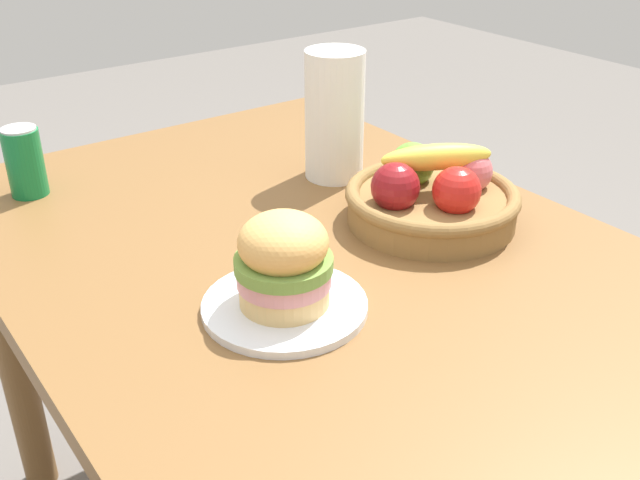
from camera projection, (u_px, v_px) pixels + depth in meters
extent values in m
cube|color=brown|center=(329.00, 271.00, 1.14)|extent=(1.40, 0.90, 0.04)
cylinder|color=brown|center=(13.00, 356.00, 1.57)|extent=(0.07, 0.07, 0.71)
cylinder|color=brown|center=(300.00, 255.00, 1.95)|extent=(0.07, 0.07, 0.71)
cylinder|color=white|center=(285.00, 306.00, 1.01)|extent=(0.23, 0.23, 0.01)
cylinder|color=#E5BC75|center=(284.00, 293.00, 1.00)|extent=(0.12, 0.12, 0.03)
cylinder|color=pink|center=(284.00, 276.00, 0.99)|extent=(0.13, 0.13, 0.02)
cylinder|color=olive|center=(284.00, 263.00, 0.98)|extent=(0.13, 0.13, 0.02)
ellipsoid|color=#EAAD5D|center=(283.00, 243.00, 0.96)|extent=(0.12, 0.12, 0.08)
cylinder|color=#147238|center=(25.00, 163.00, 1.32)|extent=(0.07, 0.07, 0.12)
cylinder|color=silver|center=(18.00, 129.00, 1.29)|extent=(0.06, 0.06, 0.00)
cylinder|color=olive|center=(431.00, 208.00, 1.24)|extent=(0.28, 0.28, 0.05)
torus|color=olive|center=(432.00, 194.00, 1.22)|extent=(0.29, 0.29, 0.02)
sphere|color=red|center=(457.00, 191.00, 1.17)|extent=(0.08, 0.08, 0.08)
sphere|color=#D16066|center=(471.00, 171.00, 1.24)|extent=(0.07, 0.07, 0.07)
sphere|color=#6BAD38|center=(412.00, 164.00, 1.27)|extent=(0.08, 0.08, 0.08)
sphere|color=maroon|center=(395.00, 187.00, 1.18)|extent=(0.08, 0.08, 0.08)
ellipsoid|color=yellow|center=(437.00, 157.00, 1.21)|extent=(0.13, 0.19, 0.05)
cylinder|color=white|center=(335.00, 115.00, 1.36)|extent=(0.11, 0.11, 0.24)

